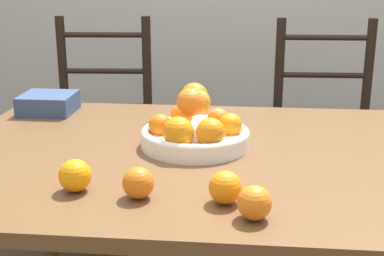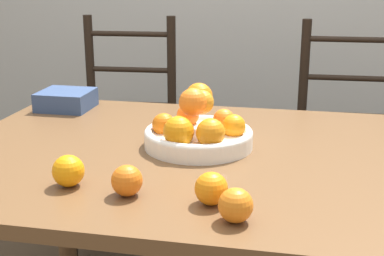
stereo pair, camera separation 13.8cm
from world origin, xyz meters
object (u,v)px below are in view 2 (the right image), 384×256
orange_loose_1 (236,205)px  orange_loose_3 (211,189)px  fruit_bowl (198,130)px  orange_loose_2 (68,171)px  chair_right (347,160)px  chair_left (126,145)px  book_stack (66,100)px  orange_loose_0 (127,181)px

orange_loose_1 → orange_loose_3: 0.09m
fruit_bowl → orange_loose_2: bearing=-125.9°
orange_loose_1 → orange_loose_3: size_ratio=0.98×
orange_loose_3 → chair_right: 1.25m
orange_loose_1 → orange_loose_2: size_ratio=0.95×
orange_loose_1 → chair_left: chair_left is taller
fruit_bowl → orange_loose_2: (-0.24, -0.33, -0.01)m
book_stack → fruit_bowl: bearing=-30.8°
fruit_bowl → orange_loose_1: bearing=-69.9°
orange_loose_0 → orange_loose_1: bearing=-17.5°
chair_right → orange_loose_3: bearing=-110.6°
fruit_bowl → orange_loose_0: 0.36m
fruit_bowl → book_stack: (-0.53, 0.32, -0.02)m
fruit_bowl → chair_right: 0.98m
orange_loose_3 → chair_left: 1.32m
orange_loose_1 → orange_loose_3: bearing=130.7°
fruit_bowl → book_stack: 0.62m
orange_loose_2 → book_stack: (-0.30, 0.65, -0.00)m
orange_loose_0 → orange_loose_1: 0.26m
chair_right → fruit_bowl: bearing=-123.5°
book_stack → chair_left: bearing=83.7°
chair_left → book_stack: (-0.05, -0.47, 0.32)m
orange_loose_1 → chair_left: 1.41m
orange_loose_0 → book_stack: orange_loose_0 is taller
orange_loose_2 → orange_loose_3: size_ratio=1.04×
fruit_bowl → orange_loose_1: fruit_bowl is taller
orange_loose_0 → orange_loose_3: (0.19, -0.01, 0.00)m
fruit_bowl → chair_left: size_ratio=0.29×
orange_loose_0 → book_stack: (-0.44, 0.67, -0.00)m
orange_loose_0 → book_stack: 0.80m
orange_loose_0 → chair_left: size_ratio=0.07×
chair_right → orange_loose_0: bearing=-118.7°
chair_left → orange_loose_3: bearing=-67.0°
orange_loose_0 → chair_right: size_ratio=0.07×
orange_loose_0 → chair_left: 1.24m
orange_loose_1 → orange_loose_2: 0.41m
orange_loose_3 → chair_right: chair_right is taller
orange_loose_1 → fruit_bowl: bearing=110.1°
fruit_bowl → orange_loose_3: 0.37m
orange_loose_3 → chair_right: size_ratio=0.07×
orange_loose_2 → chair_right: chair_right is taller
orange_loose_0 → orange_loose_1: size_ratio=0.99×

